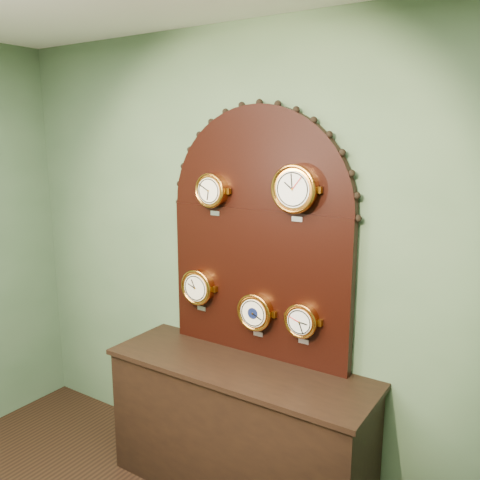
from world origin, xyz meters
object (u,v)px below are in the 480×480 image
Objects in this scene: shop_counter at (238,431)px; barometer at (256,312)px; arabic_clock at (295,189)px; roman_clock at (212,190)px; tide_clock at (302,320)px; hygrometer at (198,287)px; display_board at (258,227)px.

shop_counter is 5.69× the size of barometer.
barometer is (-0.25, 0.00, -0.75)m from arabic_clock.
tide_clock is at bearing 0.02° from roman_clock.
hygrometer is 0.74m from tide_clock.
tide_clock is at bearing 0.06° from hygrometer.
barometer is at bearing -0.00° from hygrometer.
tide_clock is (0.62, 0.00, -0.70)m from roman_clock.
shop_counter is 0.91m from hygrometer.
shop_counter is 1.05× the size of display_board.
display_board is at bearing 9.33° from hygrometer.
shop_counter is at bearing -154.98° from tide_clock.
tide_clock reaches higher than shop_counter.
display_board is 5.44× the size of barometer.
display_board is 6.03× the size of tide_clock.
display_board is 0.59m from hygrometer.
display_board is 0.60m from tide_clock.
arabic_clock reaches higher than shop_counter.
roman_clock is 0.92× the size of hygrometer.
roman_clock is 1.04× the size of tide_clock.
roman_clock is 0.78m from barometer.
tide_clock is at bearing -11.30° from display_board.
roman_clock is at bearing -167.17° from display_board.
hygrometer is 0.44m from barometer.
hygrometer is at bearing -170.67° from display_board.
display_board is 5.37× the size of hygrometer.
hygrometer is 1.12× the size of tide_clock.
hygrometer is (-0.12, -0.00, -0.63)m from roman_clock.
tide_clock is (0.74, 0.00, -0.07)m from hygrometer.
roman_clock reaches higher than shop_counter.
barometer is 0.31m from tide_clock.
display_board is at bearing 110.13° from barometer.
arabic_clock is 0.95m from hygrometer.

